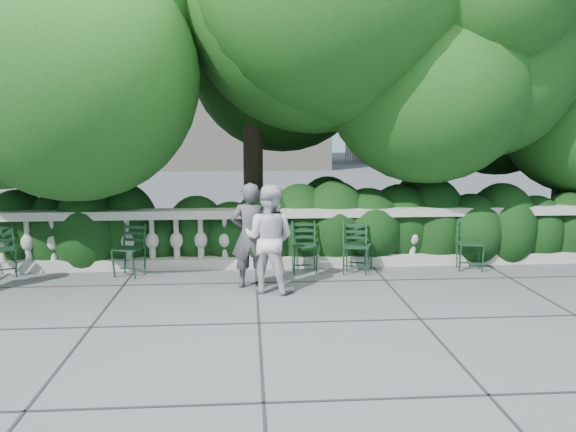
{
  "coord_description": "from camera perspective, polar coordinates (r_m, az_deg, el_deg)",
  "views": [
    {
      "loc": [
        -0.61,
        -7.52,
        2.35
      ],
      "look_at": [
        0.0,
        1.0,
        1.0
      ],
      "focal_mm": 35.0,
      "sensor_mm": 36.0,
      "label": 1
    }
  ],
  "objects": [
    {
      "name": "chair_c",
      "position": [
        9.11,
        6.8,
        -6.03
      ],
      "size": [
        0.51,
        0.54,
        0.84
      ],
      "primitive_type": null,
      "rotation": [
        0.0,
        0.0,
        -0.15
      ],
      "color": "black",
      "rests_on": "ground"
    },
    {
      "name": "balustrade",
      "position": [
        9.53,
        -0.35,
        -2.3
      ],
      "size": [
        12.0,
        0.44,
        1.0
      ],
      "color": "#9E998E",
      "rests_on": "ground"
    },
    {
      "name": "chair_e",
      "position": [
        9.35,
        7.09,
        -5.65
      ],
      "size": [
        0.58,
        0.6,
        0.84
      ],
      "primitive_type": null,
      "rotation": [
        0.0,
        0.0,
        -0.35
      ],
      "color": "black",
      "rests_on": "ground"
    },
    {
      "name": "ground",
      "position": [
        7.91,
        0.53,
        -8.32
      ],
      "size": [
        90.0,
        90.0,
        0.0
      ],
      "primitive_type": "plane",
      "color": "#4C4E53",
      "rests_on": "ground"
    },
    {
      "name": "chair_d",
      "position": [
        9.12,
        1.77,
        -5.96
      ],
      "size": [
        0.44,
        0.48,
        0.84
      ],
      "primitive_type": null,
      "rotation": [
        0.0,
        0.0,
        -0.0
      ],
      "color": "black",
      "rests_on": "ground"
    },
    {
      "name": "chair_f",
      "position": [
        9.74,
        18.05,
        -5.44
      ],
      "size": [
        0.53,
        0.56,
        0.84
      ],
      "primitive_type": null,
      "rotation": [
        0.0,
        0.0,
        -0.22
      ],
      "color": "black",
      "rests_on": "ground"
    },
    {
      "name": "person_casual_man",
      "position": [
        8.04,
        -1.95,
        -2.3
      ],
      "size": [
        0.92,
        0.83,
        1.56
      ],
      "primitive_type": "imported",
      "rotation": [
        0.0,
        0.0,
        2.76
      ],
      "color": "silver",
      "rests_on": "ground"
    },
    {
      "name": "tree_canopy",
      "position": [
        10.92,
        2.9,
        17.46
      ],
      "size": [
        15.04,
        6.52,
        6.78
      ],
      "color": "#3F3023",
      "rests_on": "ground"
    },
    {
      "name": "chair_b",
      "position": [
        9.91,
        -26.87,
        -5.73
      ],
      "size": [
        0.6,
        0.62,
        0.84
      ],
      "primitive_type": null,
      "rotation": [
        0.0,
        0.0,
        0.44
      ],
      "color": "black",
      "rests_on": "ground"
    },
    {
      "name": "person_woman_grey",
      "position": [
        8.27,
        -3.87,
        -1.99
      ],
      "size": [
        0.58,
        0.39,
        1.56
      ],
      "primitive_type": "imported",
      "rotation": [
        0.0,
        0.0,
        3.11
      ],
      "color": "#424146",
      "rests_on": "ground"
    },
    {
      "name": "shrub_hedge",
      "position": [
        10.8,
        -0.76,
        -3.59
      ],
      "size": [
        15.0,
        2.6,
        1.7
      ],
      "primitive_type": null,
      "color": "black",
      "rests_on": "ground"
    },
    {
      "name": "chair_a",
      "position": [
        9.26,
        -16.24,
        -6.1
      ],
      "size": [
        0.58,
        0.6,
        0.84
      ],
      "primitive_type": null,
      "rotation": [
        0.0,
        0.0,
        -0.36
      ],
      "color": "black",
      "rests_on": "ground"
    }
  ]
}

